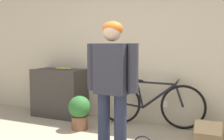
% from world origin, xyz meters
% --- Properties ---
extents(wall_back, '(8.00, 0.07, 2.60)m').
position_xyz_m(wall_back, '(0.00, 2.38, 1.30)').
color(wall_back, beige).
rests_on(wall_back, ground_plane).
extents(side_shelf, '(0.97, 0.52, 0.89)m').
position_xyz_m(side_shelf, '(-1.40, 2.07, 0.45)').
color(side_shelf, '#38332D').
rests_on(side_shelf, ground_plane).
extents(person, '(0.63, 0.26, 1.61)m').
position_xyz_m(person, '(0.28, 0.74, 0.95)').
color(person, '#23283D').
rests_on(person, ground_plane).
extents(bicycle, '(1.75, 0.46, 0.79)m').
position_xyz_m(bicycle, '(0.35, 2.14, 0.38)').
color(bicycle, black).
rests_on(bicycle, ground_plane).
extents(banana, '(0.35, 0.09, 0.03)m').
position_xyz_m(banana, '(-1.31, 2.08, 0.91)').
color(banana, '#EAD64C').
rests_on(banana, side_shelf).
extents(cardboard_box, '(0.37, 0.42, 0.29)m').
position_xyz_m(cardboard_box, '(1.28, 1.90, 0.11)').
color(cardboard_box, tan).
rests_on(cardboard_box, ground_plane).
extents(potted_plant, '(0.36, 0.36, 0.54)m').
position_xyz_m(potted_plant, '(-0.63, 1.52, 0.30)').
color(potted_plant, brown).
rests_on(potted_plant, ground_plane).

